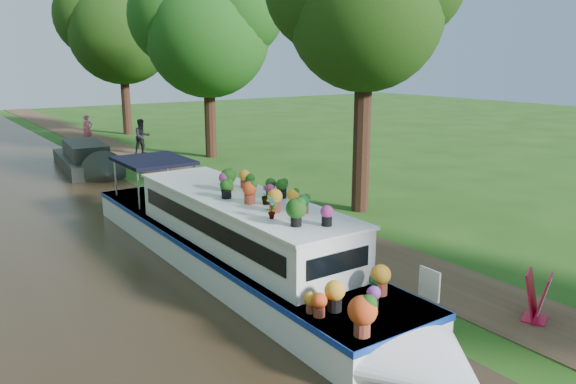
{
  "coord_description": "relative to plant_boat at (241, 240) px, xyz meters",
  "views": [
    {
      "loc": [
        -8.29,
        -10.33,
        4.89
      ],
      "look_at": [
        0.24,
        2.0,
        1.3
      ],
      "focal_mm": 35.0,
      "sensor_mm": 36.0,
      "label": 1
    }
  ],
  "objects": [
    {
      "name": "ground",
      "position": [
        2.25,
        -0.29,
        -0.85
      ],
      "size": [
        100.0,
        100.0,
        0.0
      ],
      "primitive_type": "plane",
      "color": "#1E4912",
      "rests_on": "ground"
    },
    {
      "name": "canal_water",
      "position": [
        -3.75,
        -0.29,
        -0.84
      ],
      "size": [
        10.0,
        100.0,
        0.02
      ],
      "primitive_type": "cube",
      "color": "black",
      "rests_on": "ground"
    },
    {
      "name": "towpath",
      "position": [
        3.45,
        -0.29,
        -0.84
      ],
      "size": [
        2.2,
        100.0,
        0.03
      ],
      "primitive_type": "cube",
      "color": "#4A3522",
      "rests_on": "ground"
    },
    {
      "name": "plant_boat",
      "position": [
        0.0,
        0.0,
        0.0
      ],
      "size": [
        2.29,
        13.52,
        2.3
      ],
      "color": "white",
      "rests_on": "canal_water"
    },
    {
      "name": "tree_near_overhang",
      "position": [
        6.04,
        2.77,
        5.75
      ],
      "size": [
        5.52,
        5.28,
        8.99
      ],
      "color": "black",
      "rests_on": "ground"
    },
    {
      "name": "tree_near_mid",
      "position": [
        6.73,
        14.79,
        5.58
      ],
      "size": [
        6.9,
        6.6,
        9.4
      ],
      "color": "black",
      "rests_on": "ground"
    },
    {
      "name": "tree_near_far",
      "position": [
        6.23,
        25.8,
        6.2
      ],
      "size": [
        7.59,
        7.26,
        10.3
      ],
      "color": "black",
      "rests_on": "ground"
    },
    {
      "name": "second_boat",
      "position": [
        0.5,
        14.58,
        -0.34
      ],
      "size": [
        2.42,
        6.68,
        1.26
      ],
      "rotation": [
        0.0,
        0.0,
        -0.1
      ],
      "color": "black",
      "rests_on": "canal_water"
    },
    {
      "name": "sandwich_board",
      "position": [
        3.44,
        -5.22,
        -0.4
      ],
      "size": [
        0.64,
        0.67,
        0.92
      ],
      "rotation": [
        0.0,
        0.0,
        0.42
      ],
      "color": "#BC0D30",
      "rests_on": "towpath"
    },
    {
      "name": "pedestrian_pink",
      "position": [
        2.75,
        22.27,
        0.03
      ],
      "size": [
        0.71,
        0.56,
        1.71
      ],
      "primitive_type": "imported",
      "rotation": [
        0.0,
        0.0,
        0.27
      ],
      "color": "pink",
      "rests_on": "towpath"
    },
    {
      "name": "pedestrian_dark",
      "position": [
        4.15,
        17.36,
        0.08
      ],
      "size": [
        0.96,
        0.8,
        1.81
      ],
      "primitive_type": "imported",
      "rotation": [
        0.0,
        0.0,
        0.14
      ],
      "color": "black",
      "rests_on": "towpath"
    },
    {
      "name": "verge_plant",
      "position": [
        1.65,
        2.95,
        -0.65
      ],
      "size": [
        0.46,
        0.43,
        0.41
      ],
      "primitive_type": "imported",
      "rotation": [
        0.0,
        0.0,
        -0.36
      ],
      "color": "#215A1B",
      "rests_on": "ground"
    }
  ]
}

